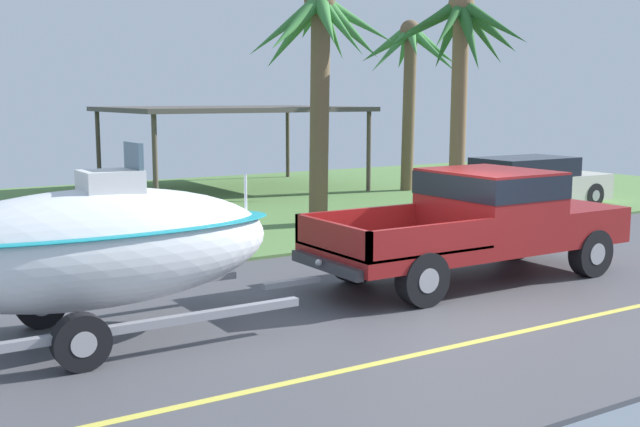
{
  "coord_description": "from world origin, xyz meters",
  "views": [
    {
      "loc": [
        -7.53,
        -8.72,
        2.99
      ],
      "look_at": [
        -1.19,
        1.42,
        1.21
      ],
      "focal_mm": 44.37,
      "sensor_mm": 36.0,
      "label": 1
    }
  ],
  "objects_px": {
    "pickup_truck_towing": "(487,218)",
    "boat_on_trailer": "(93,248)",
    "parked_sedan_near": "(529,183)",
    "palm_tree_mid": "(409,64)",
    "carport_awning": "(231,110)",
    "palm_tree_near_right": "(319,47)",
    "palm_tree_near_left": "(461,48)"
  },
  "relations": [
    {
      "from": "boat_on_trailer",
      "to": "parked_sedan_near",
      "type": "relative_size",
      "value": 1.25
    },
    {
      "from": "boat_on_trailer",
      "to": "palm_tree_mid",
      "type": "relative_size",
      "value": 1.09
    },
    {
      "from": "pickup_truck_towing",
      "to": "palm_tree_mid",
      "type": "distance_m",
      "value": 12.36
    },
    {
      "from": "parked_sedan_near",
      "to": "carport_awning",
      "type": "xyz_separation_m",
      "value": [
        -5.06,
        7.72,
        1.88
      ]
    },
    {
      "from": "parked_sedan_near",
      "to": "palm_tree_near_left",
      "type": "bearing_deg",
      "value": -171.62
    },
    {
      "from": "carport_awning",
      "to": "palm_tree_mid",
      "type": "relative_size",
      "value": 1.41
    },
    {
      "from": "parked_sedan_near",
      "to": "palm_tree_mid",
      "type": "relative_size",
      "value": 0.87
    },
    {
      "from": "palm_tree_near_right",
      "to": "palm_tree_mid",
      "type": "bearing_deg",
      "value": 35.6
    },
    {
      "from": "palm_tree_near_right",
      "to": "parked_sedan_near",
      "type": "bearing_deg",
      "value": -4.28
    },
    {
      "from": "parked_sedan_near",
      "to": "palm_tree_near_left",
      "type": "relative_size",
      "value": 0.85
    },
    {
      "from": "pickup_truck_towing",
      "to": "palm_tree_near_right",
      "type": "xyz_separation_m",
      "value": [
        0.44,
        5.92,
        3.07
      ]
    },
    {
      "from": "parked_sedan_near",
      "to": "palm_tree_near_left",
      "type": "xyz_separation_m",
      "value": [
        -2.93,
        -0.43,
        3.44
      ]
    },
    {
      "from": "palm_tree_near_right",
      "to": "palm_tree_mid",
      "type": "distance_m",
      "value": 7.29
    },
    {
      "from": "carport_awning",
      "to": "palm_tree_near_right",
      "type": "bearing_deg",
      "value": -99.95
    },
    {
      "from": "pickup_truck_towing",
      "to": "palm_tree_near_left",
      "type": "bearing_deg",
      "value": 52.55
    },
    {
      "from": "palm_tree_mid",
      "to": "carport_awning",
      "type": "bearing_deg",
      "value": 147.2
    },
    {
      "from": "palm_tree_near_left",
      "to": "palm_tree_mid",
      "type": "xyz_separation_m",
      "value": [
        2.53,
        5.15,
        -0.14
      ]
    },
    {
      "from": "carport_awning",
      "to": "palm_tree_near_left",
      "type": "height_order",
      "value": "palm_tree_near_left"
    },
    {
      "from": "palm_tree_near_left",
      "to": "palm_tree_mid",
      "type": "height_order",
      "value": "palm_tree_near_left"
    },
    {
      "from": "parked_sedan_near",
      "to": "boat_on_trailer",
      "type": "bearing_deg",
      "value": -157.67
    },
    {
      "from": "palm_tree_near_right",
      "to": "palm_tree_mid",
      "type": "xyz_separation_m",
      "value": [
        5.93,
        4.24,
        -0.1
      ]
    },
    {
      "from": "pickup_truck_towing",
      "to": "palm_tree_near_right",
      "type": "distance_m",
      "value": 6.69
    },
    {
      "from": "pickup_truck_towing",
      "to": "boat_on_trailer",
      "type": "distance_m",
      "value": 6.5
    },
    {
      "from": "palm_tree_near_right",
      "to": "boat_on_trailer",
      "type": "bearing_deg",
      "value": -139.52
    },
    {
      "from": "pickup_truck_towing",
      "to": "carport_awning",
      "type": "bearing_deg",
      "value": 82.59
    },
    {
      "from": "parked_sedan_near",
      "to": "palm_tree_mid",
      "type": "xyz_separation_m",
      "value": [
        -0.4,
        4.72,
        3.3
      ]
    },
    {
      "from": "parked_sedan_near",
      "to": "palm_tree_mid",
      "type": "height_order",
      "value": "palm_tree_mid"
    },
    {
      "from": "boat_on_trailer",
      "to": "palm_tree_near_right",
      "type": "distance_m",
      "value": 9.58
    },
    {
      "from": "pickup_truck_towing",
      "to": "palm_tree_mid",
      "type": "height_order",
      "value": "palm_tree_mid"
    },
    {
      "from": "parked_sedan_near",
      "to": "palm_tree_near_right",
      "type": "relative_size",
      "value": 0.84
    },
    {
      "from": "parked_sedan_near",
      "to": "palm_tree_near_right",
      "type": "height_order",
      "value": "palm_tree_near_right"
    },
    {
      "from": "palm_tree_mid",
      "to": "palm_tree_near_left",
      "type": "bearing_deg",
      "value": -116.13
    }
  ]
}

